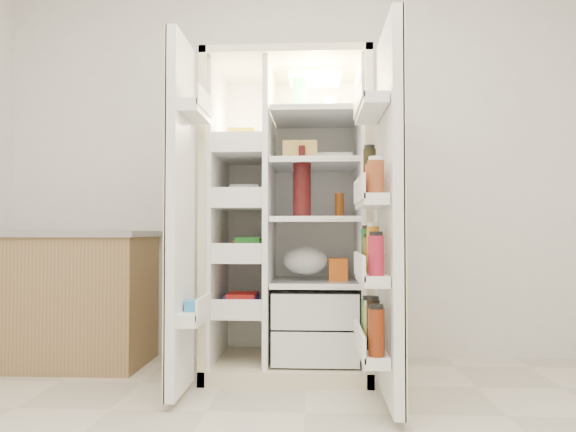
{
  "coord_description": "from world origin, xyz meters",
  "views": [
    {
      "loc": [
        0.05,
        -1.57,
        0.81
      ],
      "look_at": [
        -0.09,
        1.25,
        0.89
      ],
      "focal_mm": 34.0,
      "sensor_mm": 36.0,
      "label": 1
    }
  ],
  "objects": [
    {
      "name": "freezer_door",
      "position": [
        -0.61,
        1.05,
        0.89
      ],
      "size": [
        0.15,
        0.4,
        1.72
      ],
      "color": "white",
      "rests_on": "floor"
    },
    {
      "name": "refrigerator",
      "position": [
        -0.09,
        1.65,
        0.74
      ],
      "size": [
        0.92,
        0.7,
        1.8
      ],
      "color": "beige",
      "rests_on": "floor"
    },
    {
      "name": "wall_back",
      "position": [
        0.0,
        2.0,
        1.35
      ],
      "size": [
        4.0,
        0.02,
        2.7
      ],
      "primitive_type": "cube",
      "color": "silver",
      "rests_on": "floor"
    },
    {
      "name": "kitchen_counter",
      "position": [
        -1.53,
        1.69,
        0.41
      ],
      "size": [
        1.12,
        0.6,
        0.82
      ],
      "color": "#98744C",
      "rests_on": "floor"
    },
    {
      "name": "fridge_door",
      "position": [
        0.37,
        0.96,
        0.87
      ],
      "size": [
        0.17,
        0.58,
        1.72
      ],
      "color": "white",
      "rests_on": "floor"
    }
  ]
}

